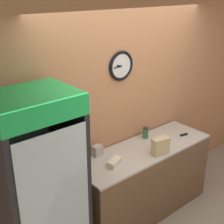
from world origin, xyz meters
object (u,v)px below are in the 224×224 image
object	(u,v)px
sandwich_stack_middle	(161,146)
sandwich_flat_right	(161,141)
chefs_knife	(187,134)
beverage_cooler	(35,183)
sandwich_stack_bottom	(160,151)
sandwich_flat_left	(114,162)
sandwich_stack_top	(161,141)
napkin_dispenser	(97,151)
condiment_jar	(145,133)

from	to	relation	value
sandwich_stack_middle	sandwich_flat_right	distance (m)	0.27
sandwich_stack_middle	chefs_knife	world-z (taller)	sandwich_stack_middle
sandwich_stack_middle	chefs_knife	size ratio (longest dim) A/B	0.67
beverage_cooler	sandwich_stack_bottom	distance (m)	1.48
sandwich_flat_left	sandwich_stack_top	bearing A→B (deg)	-15.78
sandwich_stack_top	napkin_dispenser	world-z (taller)	sandwich_stack_top
sandwich_stack_top	napkin_dispenser	xyz separation A→B (m)	(-0.58, 0.44, -0.11)
sandwich_stack_bottom	sandwich_flat_left	bearing A→B (deg)	164.22
sandwich_stack_top	condiment_jar	bearing A→B (deg)	67.67
beverage_cooler	sandwich_flat_right	xyz separation A→B (m)	(1.66, -0.06, -0.11)
sandwich_stack_middle	napkin_dispenser	distance (m)	0.73
napkin_dispenser	condiment_jar	bearing A→B (deg)	-3.30
beverage_cooler	napkin_dispenser	size ratio (longest dim) A/B	16.14
sandwich_stack_middle	sandwich_flat_right	world-z (taller)	sandwich_stack_middle
sandwich_flat_left	napkin_dispenser	bearing A→B (deg)	92.72
sandwich_stack_bottom	sandwich_stack_top	xyz separation A→B (m)	(-0.00, 0.00, 0.13)
condiment_jar	napkin_dispenser	world-z (taller)	condiment_jar
chefs_knife	sandwich_stack_bottom	bearing A→B (deg)	-170.56
sandwich_stack_bottom	sandwich_stack_top	bearing A→B (deg)	180.00
chefs_knife	sandwich_stack_top	bearing A→B (deg)	-170.56
beverage_cooler	sandwich_flat_right	bearing A→B (deg)	-1.95
sandwich_stack_top	sandwich_flat_right	world-z (taller)	sandwich_stack_top
beverage_cooler	napkin_dispenser	xyz separation A→B (m)	(0.89, 0.22, -0.08)
condiment_jar	sandwich_flat_left	bearing A→B (deg)	-161.65
sandwich_flat_left	condiment_jar	bearing A→B (deg)	18.35
sandwich_stack_top	chefs_knife	size ratio (longest dim) A/B	0.68
sandwich_stack_bottom	sandwich_flat_left	world-z (taller)	same
sandwich_stack_middle	sandwich_stack_top	distance (m)	0.07
sandwich_stack_middle	sandwich_flat_left	size ratio (longest dim) A/B	1.00
sandwich_stack_middle	chefs_knife	xyz separation A→B (m)	(0.65, 0.11, -0.09)
beverage_cooler	napkin_dispenser	world-z (taller)	beverage_cooler
sandwich_stack_middle	chefs_knife	distance (m)	0.67
sandwich_stack_middle	napkin_dispenser	size ratio (longest dim) A/B	1.81
chefs_knife	condiment_jar	bearing A→B (deg)	149.22
sandwich_stack_top	sandwich_flat_right	bearing A→B (deg)	40.14
chefs_knife	sandwich_flat_right	bearing A→B (deg)	172.79
sandwich_stack_top	sandwich_flat_left	distance (m)	0.60
sandwich_stack_bottom	sandwich_stack_top	world-z (taller)	sandwich_stack_top
beverage_cooler	sandwich_flat_left	size ratio (longest dim) A/B	8.93
sandwich_flat_left	condiment_jar	xyz separation A→B (m)	(0.73, 0.24, 0.04)
sandwich_flat_left	sandwich_flat_right	xyz separation A→B (m)	(0.76, 0.01, -0.00)
beverage_cooler	condiment_jar	distance (m)	1.64
beverage_cooler	sandwich_stack_top	xyz separation A→B (m)	(1.46, -0.22, 0.03)
sandwich_stack_bottom	beverage_cooler	bearing A→B (deg)	171.33
chefs_knife	napkin_dispenser	world-z (taller)	napkin_dispenser
beverage_cooler	sandwich_stack_bottom	xyz separation A→B (m)	(1.46, -0.22, -0.11)
sandwich_flat_right	napkin_dispenser	bearing A→B (deg)	160.33
sandwich_stack_bottom	condiment_jar	size ratio (longest dim) A/B	1.54
sandwich_stack_top	condiment_jar	size ratio (longest dim) A/B	1.55
sandwich_stack_bottom	sandwich_stack_middle	world-z (taller)	sandwich_stack_middle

